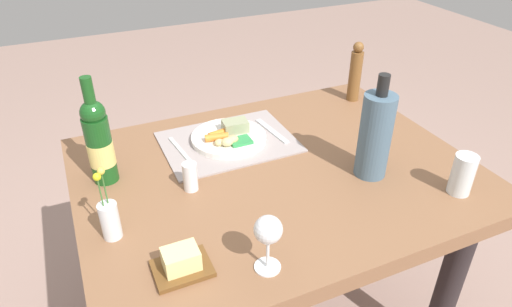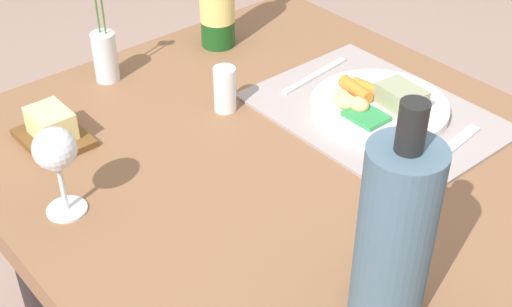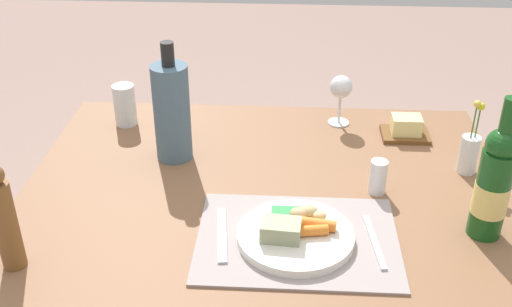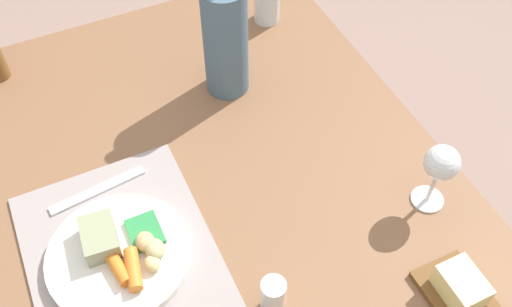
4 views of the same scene
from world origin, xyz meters
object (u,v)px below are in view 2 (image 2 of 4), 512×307
at_px(knife, 315,75).
at_px(wine_glass, 55,153).
at_px(flower_vase, 105,53).
at_px(fork, 447,150).
at_px(salt_shaker, 225,89).
at_px(dining_table, 321,230).
at_px(cooler_bottle, 395,234).
at_px(dinner_plate, 379,105).
at_px(butter_dish, 52,129).

distance_m(knife, wine_glass, 0.57).
xyz_separation_m(knife, flower_vase, (0.26, 0.31, 0.05)).
bearing_deg(flower_vase, fork, -152.40).
bearing_deg(salt_shaker, dining_table, 178.37).
distance_m(dining_table, fork, 0.25).
distance_m(fork, salt_shaker, 0.40).
bearing_deg(wine_glass, dining_table, -119.16).
xyz_separation_m(dining_table, cooler_bottle, (-0.24, 0.13, 0.24)).
height_order(dinner_plate, wine_glass, wine_glass).
xyz_separation_m(fork, flower_vase, (0.58, 0.31, 0.05)).
bearing_deg(salt_shaker, cooler_bottle, 164.59).
bearing_deg(fork, salt_shaker, 22.64).
distance_m(dinner_plate, butter_dish, 0.57).
bearing_deg(cooler_bottle, dining_table, -28.60).
distance_m(wine_glass, flower_vase, 0.40).
xyz_separation_m(dinner_plate, knife, (0.17, -0.00, -0.01)).
bearing_deg(knife, flower_vase, 43.37).
xyz_separation_m(wine_glass, flower_vase, (0.30, -0.25, -0.05)).
bearing_deg(dinner_plate, cooler_bottle, 132.93).
relative_size(dinner_plate, cooler_bottle, 0.79).
bearing_deg(dining_table, salt_shaker, -1.63).
height_order(salt_shaker, cooler_bottle, cooler_bottle).
relative_size(dinner_plate, wine_glass, 1.69).
bearing_deg(butter_dish, dinner_plate, -121.90).
bearing_deg(dinner_plate, dining_table, 109.32).
height_order(dinner_plate, salt_shaker, salt_shaker).
xyz_separation_m(flower_vase, salt_shaker, (-0.23, -0.11, -0.01)).
height_order(dinner_plate, butter_dish, dinner_plate).
distance_m(dining_table, wine_glass, 0.46).
relative_size(fork, salt_shaker, 2.20).
bearing_deg(wine_glass, dinner_plate, -102.47).
bearing_deg(flower_vase, cooler_bottle, 177.51).
bearing_deg(dining_table, flower_vase, 11.36).
relative_size(wine_glass, butter_dish, 1.13).
bearing_deg(knife, salt_shaker, 75.89).
distance_m(knife, flower_vase, 0.41).
relative_size(fork, butter_dish, 1.45).
bearing_deg(cooler_bottle, wine_glass, 26.42).
height_order(knife, flower_vase, flower_vase).
distance_m(dining_table, dinner_plate, 0.26).
relative_size(dinner_plate, salt_shaker, 2.91).
relative_size(dinner_plate, fork, 1.33).
relative_size(knife, cooler_bottle, 0.58).
bearing_deg(wine_glass, flower_vase, -39.48).
relative_size(dining_table, butter_dish, 9.03).
height_order(knife, salt_shaker, salt_shaker).
height_order(dining_table, cooler_bottle, cooler_bottle).
height_order(fork, salt_shaker, salt_shaker).
bearing_deg(flower_vase, salt_shaker, -155.26).
height_order(dining_table, salt_shaker, salt_shaker).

